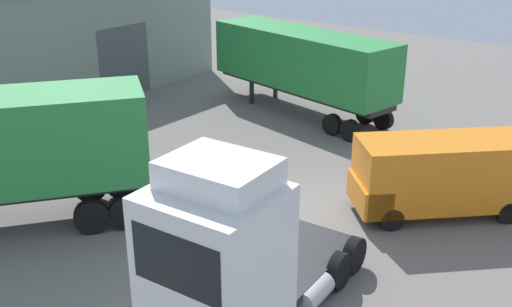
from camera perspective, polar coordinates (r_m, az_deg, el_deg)
ground_plane at (r=19.37m, az=3.52°, el=-5.30°), size 60.00×60.00×0.00m
tractor_unit_white at (r=12.77m, az=-2.68°, el=-10.10°), size 6.39×2.97×4.46m
container_trailer_green at (r=27.87m, az=4.45°, el=8.73°), size 4.32×9.94×3.86m
delivery_van_orange at (r=19.35m, az=16.91°, el=-1.89°), size 5.20×5.23×2.47m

